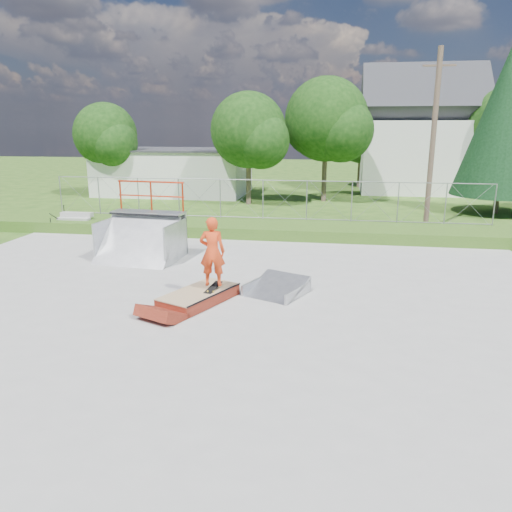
{
  "coord_description": "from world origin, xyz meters",
  "views": [
    {
      "loc": [
        3.34,
        -11.97,
        4.68
      ],
      "look_at": [
        1.14,
        1.5,
        1.1
      ],
      "focal_mm": 35.0,
      "sensor_mm": 36.0,
      "label": 1
    }
  ],
  "objects": [
    {
      "name": "concrete_pad",
      "position": [
        0.0,
        0.0,
        0.02
      ],
      "size": [
        20.0,
        16.0,
        0.04
      ],
      "primitive_type": "cube",
      "color": "#9C9B99",
      "rests_on": "ground"
    },
    {
      "name": "skater",
      "position": [
        0.1,
        0.62,
        1.33
      ],
      "size": [
        0.73,
        0.52,
        1.89
      ],
      "primitive_type": "imported",
      "rotation": [
        0.0,
        0.0,
        3.24
      ],
      "color": "#EF4119",
      "rests_on": "grind_box"
    },
    {
      "name": "grass_berm",
      "position": [
        0.0,
        9.5,
        0.25
      ],
      "size": [
        24.0,
        3.0,
        0.5
      ],
      "primitive_type": "cube",
      "color": "#284F16",
      "rests_on": "ground"
    },
    {
      "name": "utility_pole",
      "position": [
        7.5,
        12.0,
        4.0
      ],
      "size": [
        0.24,
        0.24,
        8.0
      ],
      "primitive_type": "cylinder",
      "color": "brown",
      "rests_on": "ground"
    },
    {
      "name": "grind_box",
      "position": [
        -0.25,
        0.41,
        0.17
      ],
      "size": [
        1.95,
        2.56,
        0.34
      ],
      "rotation": [
        0.0,
        0.0,
        -0.41
      ],
      "color": "maroon",
      "rests_on": "concrete_pad"
    },
    {
      "name": "tree_left_far",
      "position": [
        -11.77,
        19.85,
        3.94
      ],
      "size": [
        4.42,
        4.16,
        6.18
      ],
      "color": "brown",
      "rests_on": "ground"
    },
    {
      "name": "gable_house",
      "position": [
        9.0,
        26.0,
        3.84
      ],
      "size": [
        8.4,
        6.08,
        8.94
      ],
      "color": "white",
      "rests_on": "ground"
    },
    {
      "name": "flat_bank_ramp",
      "position": [
        1.74,
        1.41,
        0.22
      ],
      "size": [
        1.93,
        1.98,
        0.44
      ],
      "primitive_type": null,
      "rotation": [
        0.0,
        0.0,
        -0.4
      ],
      "color": "#96979D",
      "rests_on": "concrete_pad"
    },
    {
      "name": "utility_building_flat",
      "position": [
        -8.0,
        22.0,
        1.5
      ],
      "size": [
        10.0,
        6.0,
        3.0
      ],
      "primitive_type": "cube",
      "color": "white",
      "rests_on": "ground"
    },
    {
      "name": "skateboard",
      "position": [
        0.1,
        0.62,
        0.39
      ],
      "size": [
        0.38,
        0.82,
        0.13
      ],
      "primitive_type": "cube",
      "rotation": [
        0.14,
        0.0,
        -0.2
      ],
      "color": "black",
      "rests_on": "grind_box"
    },
    {
      "name": "tree_right_far",
      "position": [
        14.27,
        23.82,
        4.54
      ],
      "size": [
        5.1,
        4.8,
        7.12
      ],
      "color": "brown",
      "rests_on": "ground"
    },
    {
      "name": "chain_link_fence",
      "position": [
        0.0,
        10.5,
        1.4
      ],
      "size": [
        20.0,
        0.06,
        1.8
      ],
      "primitive_type": null,
      "color": "gray",
      "rests_on": "grass_berm"
    },
    {
      "name": "quarter_pipe",
      "position": [
        -3.52,
        4.39,
        1.35
      ],
      "size": [
        2.9,
        2.52,
        2.7
      ],
      "primitive_type": null,
      "rotation": [
        0.0,
        0.0,
        -0.09
      ],
      "color": "#96979D",
      "rests_on": "concrete_pad"
    },
    {
      "name": "tree_left_near",
      "position": [
        -1.75,
        17.83,
        4.24
      ],
      "size": [
        4.76,
        4.48,
        6.65
      ],
      "color": "brown",
      "rests_on": "ground"
    },
    {
      "name": "ground",
      "position": [
        0.0,
        0.0,
        0.0
      ],
      "size": [
        120.0,
        120.0,
        0.0
      ],
      "primitive_type": "plane",
      "color": "#284F16",
      "rests_on": "ground"
    },
    {
      "name": "conifer_tree",
      "position": [
        12.0,
        17.0,
        5.05
      ],
      "size": [
        5.04,
        5.04,
        9.1
      ],
      "color": "brown",
      "rests_on": "ground"
    },
    {
      "name": "concrete_stairs",
      "position": [
        -8.5,
        8.7,
        0.4
      ],
      "size": [
        1.5,
        1.6,
        0.8
      ],
      "primitive_type": null,
      "color": "#9C9B99",
      "rests_on": "ground"
    },
    {
      "name": "tree_back_mid",
      "position": [
        5.21,
        27.86,
        3.63
      ],
      "size": [
        4.08,
        3.84,
        5.7
      ],
      "color": "brown",
      "rests_on": "ground"
    },
    {
      "name": "tree_center",
      "position": [
        2.78,
        19.81,
        4.85
      ],
      "size": [
        5.44,
        5.12,
        7.6
      ],
      "color": "brown",
      "rests_on": "ground"
    }
  ]
}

